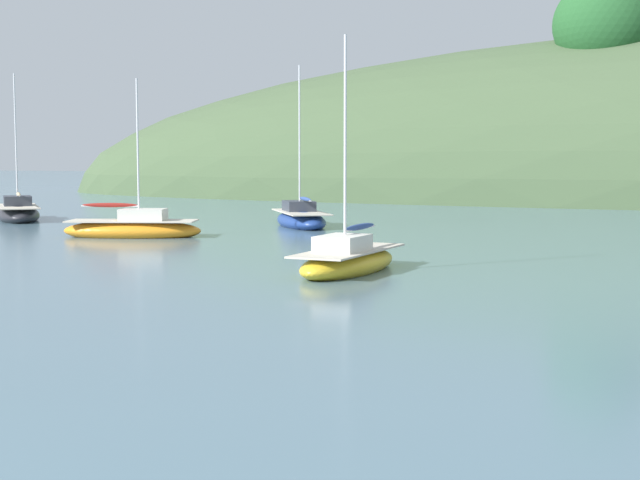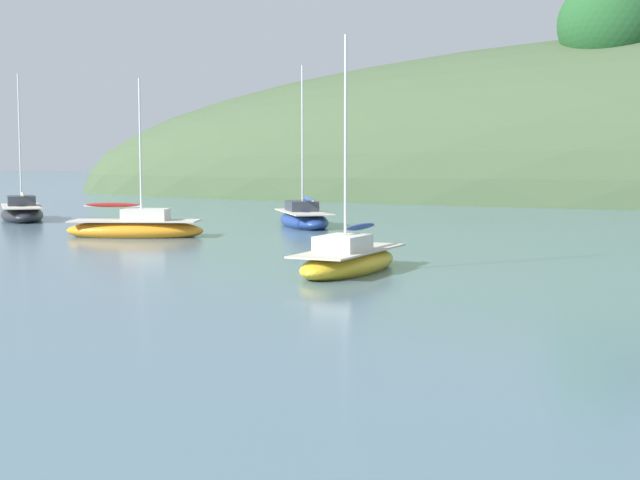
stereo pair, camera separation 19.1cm
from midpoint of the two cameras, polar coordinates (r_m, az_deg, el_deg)
name	(u,v)px [view 2 (the right image)]	position (r m, az deg, el deg)	size (l,w,h in m)	color
sailboat_red_portside	(22,213)	(56.51, -17.86, 1.61)	(6.37, 6.78, 8.75)	#232328
sailboat_grey_yawl	(348,260)	(29.46, 1.96, -1.27)	(2.42, 6.02, 7.67)	gold
sailboat_orange_cutter	(136,228)	(43.29, -11.20, 0.71)	(6.73, 4.09, 7.47)	orange
sailboat_teal_outer	(304,219)	(48.85, -0.91, 1.32)	(5.56, 6.74, 8.72)	navy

